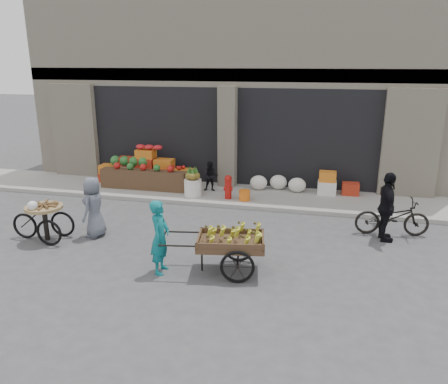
% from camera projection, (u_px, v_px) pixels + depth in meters
% --- Properties ---
extents(ground, '(80.00, 80.00, 0.00)m').
position_uv_depth(ground, '(177.00, 249.00, 9.70)').
color(ground, '#424244').
rests_on(ground, ground).
extents(sidewalk, '(18.00, 2.20, 0.12)m').
position_uv_depth(sidewalk, '(221.00, 194.00, 13.50)').
color(sidewalk, gray).
rests_on(sidewalk, ground).
extents(building, '(14.00, 6.45, 7.00)m').
position_uv_depth(building, '(246.00, 79.00, 16.21)').
color(building, beige).
rests_on(building, ground).
extents(fruit_display, '(3.10, 1.12, 1.24)m').
position_uv_depth(fruit_display, '(149.00, 169.00, 14.13)').
color(fruit_display, '#A82A17').
rests_on(fruit_display, sidewalk).
extents(pineapple_bin, '(0.52, 0.52, 0.50)m').
position_uv_depth(pineapple_bin, '(193.00, 187.00, 13.11)').
color(pineapple_bin, silver).
rests_on(pineapple_bin, sidewalk).
extents(fire_hydrant, '(0.22, 0.22, 0.71)m').
position_uv_depth(fire_hydrant, '(228.00, 186.00, 12.78)').
color(fire_hydrant, '#A5140F').
rests_on(fire_hydrant, sidewalk).
extents(orange_bucket, '(0.32, 0.32, 0.30)m').
position_uv_depth(orange_bucket, '(244.00, 195.00, 12.69)').
color(orange_bucket, orange).
rests_on(orange_bucket, sidewalk).
extents(right_bay_goods, '(3.35, 0.60, 0.70)m').
position_uv_depth(right_bay_goods, '(308.00, 184.00, 13.38)').
color(right_bay_goods, silver).
rests_on(right_bay_goods, sidewalk).
extents(seated_person, '(0.51, 0.43, 0.93)m').
position_uv_depth(seated_person, '(211.00, 176.00, 13.52)').
color(seated_person, black).
rests_on(seated_person, sidewalk).
extents(banana_cart, '(2.33, 1.25, 0.93)m').
position_uv_depth(banana_cart, '(228.00, 240.00, 8.50)').
color(banana_cart, brown).
rests_on(banana_cart, ground).
extents(vendor_woman, '(0.38, 0.56, 1.49)m').
position_uv_depth(vendor_woman, '(160.00, 237.00, 8.47)').
color(vendor_woman, '#0F7077').
rests_on(vendor_woman, ground).
extents(tricycle_cart, '(1.43, 0.87, 0.95)m').
position_uv_depth(tricycle_cart, '(45.00, 217.00, 10.06)').
color(tricycle_cart, '#9E7F51').
rests_on(tricycle_cart, ground).
extents(vendor_grey, '(0.48, 0.72, 1.45)m').
position_uv_depth(vendor_grey, '(94.00, 207.00, 10.25)').
color(vendor_grey, slate).
rests_on(vendor_grey, ground).
extents(bicycle, '(1.77, 0.77, 0.90)m').
position_uv_depth(bicycle, '(392.00, 217.00, 10.40)').
color(bicycle, black).
rests_on(bicycle, ground).
extents(cyclist, '(0.49, 0.99, 1.63)m').
position_uv_depth(cyclist, '(387.00, 207.00, 9.97)').
color(cyclist, black).
rests_on(cyclist, ground).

